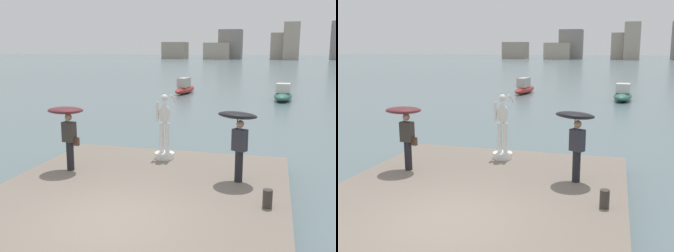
% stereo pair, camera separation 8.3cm
% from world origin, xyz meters
% --- Properties ---
extents(ground_plane, '(400.00, 400.00, 0.00)m').
position_xyz_m(ground_plane, '(0.00, 40.00, 0.00)').
color(ground_plane, slate).
extents(pier, '(7.61, 9.13, 0.40)m').
position_xyz_m(pier, '(0.00, 1.56, 0.20)').
color(pier, slate).
rests_on(pier, ground).
extents(statue_white_figure, '(0.66, 0.89, 2.19)m').
position_xyz_m(statue_white_figure, '(-0.18, 4.99, 1.25)').
color(statue_white_figure, white).
rests_on(statue_white_figure, pier).
extents(onlooker_left, '(1.16, 1.16, 1.95)m').
position_xyz_m(onlooker_left, '(-2.65, 3.02, 1.92)').
color(onlooker_left, black).
rests_on(onlooker_left, pier).
extents(onlooker_right, '(1.44, 1.45, 2.00)m').
position_xyz_m(onlooker_right, '(2.38, 3.29, 1.95)').
color(onlooker_right, black).
rests_on(onlooker_right, pier).
extents(mooring_bollard, '(0.23, 0.23, 0.43)m').
position_xyz_m(mooring_bollard, '(3.26, 1.55, 0.62)').
color(mooring_bollard, '#38332D').
rests_on(mooring_bollard, pier).
extents(boat_mid, '(1.47, 4.69, 1.42)m').
position_xyz_m(boat_mid, '(-4.61, 27.67, 0.51)').
color(boat_mid, '#9E2D28').
rests_on(boat_mid, ground).
extents(boat_leftward, '(1.67, 3.98, 1.37)m').
position_xyz_m(boat_leftward, '(3.92, 24.73, 0.48)').
color(boat_leftward, '#336B5B').
rests_on(boat_leftward, ground).
extents(distant_skyline, '(71.38, 13.26, 13.34)m').
position_xyz_m(distant_skyline, '(-2.29, 143.77, 4.87)').
color(distant_skyline, gray).
rests_on(distant_skyline, ground).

